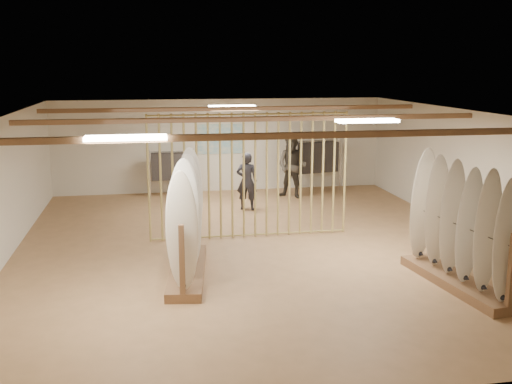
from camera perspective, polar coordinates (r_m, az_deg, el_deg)
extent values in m
plane|color=#AA7E52|center=(12.78, 0.00, -5.27)|extent=(12.00, 12.00, 0.00)
plane|color=gray|center=(12.24, 0.00, 7.34)|extent=(12.00, 12.00, 0.00)
plane|color=silver|center=(18.30, -3.38, 4.45)|extent=(12.00, 0.00, 12.00)
plane|color=silver|center=(6.82, 9.16, -8.67)|extent=(12.00, 0.00, 12.00)
plane|color=silver|center=(12.56, -23.06, 0.05)|extent=(0.00, 12.00, 12.00)
plane|color=silver|center=(14.19, 20.28, 1.54)|extent=(0.00, 12.00, 12.00)
cube|color=brown|center=(12.25, 0.00, 6.97)|extent=(9.50, 6.12, 0.10)
cube|color=white|center=(12.25, 0.00, 7.06)|extent=(1.20, 0.35, 0.06)
cylinder|color=tan|center=(13.03, -10.21, 1.22)|extent=(0.05, 0.05, 2.78)
cylinder|color=tan|center=(13.03, -9.07, 1.26)|extent=(0.05, 0.05, 2.78)
cylinder|color=tan|center=(13.04, -7.93, 1.30)|extent=(0.05, 0.05, 2.78)
cylinder|color=tan|center=(13.05, -6.80, 1.34)|extent=(0.05, 0.05, 2.78)
cylinder|color=tan|center=(13.07, -5.66, 1.38)|extent=(0.05, 0.05, 2.78)
cylinder|color=tan|center=(13.09, -4.53, 1.42)|extent=(0.05, 0.05, 2.78)
cylinder|color=tan|center=(13.12, -3.41, 1.46)|extent=(0.05, 0.05, 2.78)
cylinder|color=tan|center=(13.15, -2.29, 1.50)|extent=(0.05, 0.05, 2.78)
cylinder|color=tan|center=(13.19, -1.18, 1.54)|extent=(0.05, 0.05, 2.78)
cylinder|color=tan|center=(13.23, -0.07, 1.57)|extent=(0.05, 0.05, 2.78)
cylinder|color=tan|center=(13.28, 1.03, 1.61)|extent=(0.05, 0.05, 2.78)
cylinder|color=tan|center=(13.33, 2.12, 1.65)|extent=(0.05, 0.05, 2.78)
cylinder|color=tan|center=(13.39, 3.20, 1.68)|extent=(0.05, 0.05, 2.78)
cylinder|color=tan|center=(13.45, 4.28, 1.71)|extent=(0.05, 0.05, 2.78)
cylinder|color=tan|center=(13.52, 5.34, 1.75)|extent=(0.05, 0.05, 2.78)
cylinder|color=tan|center=(13.59, 6.39, 1.78)|extent=(0.05, 0.05, 2.78)
cylinder|color=tan|center=(13.67, 7.43, 1.81)|extent=(0.05, 0.05, 2.78)
cylinder|color=tan|center=(13.75, 8.46, 1.84)|extent=(0.05, 0.05, 2.78)
cube|color=teal|center=(18.25, -3.38, 5.07)|extent=(1.40, 0.03, 0.90)
cube|color=brown|center=(11.17, -6.53, -7.49)|extent=(0.94, 2.78, 0.16)
cylinder|color=black|center=(10.87, -6.66, -2.44)|extent=(0.35, 2.65, 0.01)
ellipsoid|color=silver|center=(9.73, -7.08, -3.66)|extent=(0.53, 0.13, 2.03)
ellipsoid|color=white|center=(10.18, -6.90, -2.96)|extent=(0.53, 0.13, 2.03)
ellipsoid|color=white|center=(10.63, -6.74, -2.32)|extent=(0.53, 0.13, 2.03)
ellipsoid|color=white|center=(11.08, -6.60, -1.72)|extent=(0.53, 0.13, 2.03)
ellipsoid|color=white|center=(11.53, -6.46, -1.18)|extent=(0.53, 0.13, 2.03)
ellipsoid|color=white|center=(11.98, -6.34, -0.67)|extent=(0.53, 0.13, 2.03)
cube|color=brown|center=(11.13, 18.53, -8.12)|extent=(0.92, 2.77, 0.16)
cylinder|color=black|center=(10.84, 18.89, -3.07)|extent=(0.33, 2.65, 0.01)
ellipsoid|color=silver|center=(9.94, 22.82, -4.21)|extent=(0.53, 0.13, 2.03)
ellipsoid|color=silver|center=(10.28, 21.18, -3.56)|extent=(0.53, 0.13, 2.03)
ellipsoid|color=white|center=(10.64, 19.65, -2.94)|extent=(0.53, 0.13, 2.03)
ellipsoid|color=silver|center=(11.00, 18.21, -2.37)|extent=(0.53, 0.13, 2.03)
ellipsoid|color=silver|center=(11.37, 16.88, -1.82)|extent=(0.53, 0.13, 2.03)
ellipsoid|color=silver|center=(11.74, 15.62, -1.32)|extent=(0.53, 0.13, 2.03)
cylinder|color=silver|center=(17.59, -8.05, 3.84)|extent=(1.29, 0.04, 0.03)
cube|color=black|center=(17.66, -8.01, 2.43)|extent=(1.20, 0.34, 0.78)
cylinder|color=silver|center=(17.69, -7.99, 1.77)|extent=(0.03, 0.03, 1.38)
cylinder|color=silver|center=(18.25, 5.73, 4.89)|extent=(1.47, 0.37, 0.03)
cube|color=black|center=(18.32, 5.70, 3.31)|extent=(1.44, 0.68, 0.91)
cylinder|color=silver|center=(18.36, 5.68, 2.56)|extent=(0.03, 0.03, 1.61)
imported|color=black|center=(15.88, -0.88, 1.40)|extent=(0.74, 0.61, 1.75)
imported|color=#36312A|center=(17.31, 3.48, 2.86)|extent=(1.29, 1.23, 2.10)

